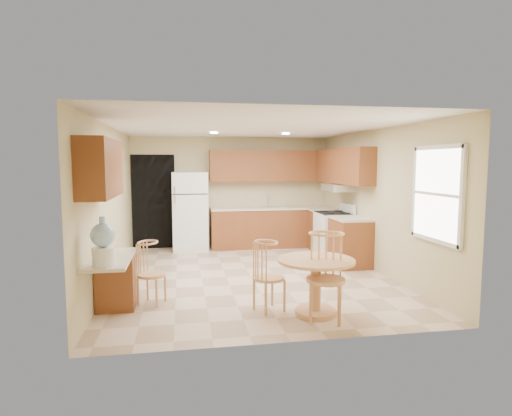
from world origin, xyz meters
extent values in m
plane|color=beige|center=(0.00, 0.00, 0.00)|extent=(5.50, 5.50, 0.00)
cube|color=white|center=(0.00, 0.00, 2.50)|extent=(4.50, 5.50, 0.02)
cube|color=#C6B785|center=(0.00, 2.75, 1.25)|extent=(4.50, 0.02, 2.50)
cube|color=#C6B785|center=(0.00, -2.75, 1.25)|extent=(4.50, 0.02, 2.50)
cube|color=#C6B785|center=(-2.25, 0.00, 1.25)|extent=(0.02, 5.50, 2.50)
cube|color=#C6B785|center=(2.25, 0.00, 1.25)|extent=(0.02, 5.50, 2.50)
cube|color=black|center=(-1.75, 2.73, 1.05)|extent=(0.90, 0.02, 2.10)
cube|color=brown|center=(0.88, 2.45, 0.43)|extent=(2.75, 0.60, 0.87)
cube|color=beige|center=(0.88, 2.45, 0.89)|extent=(2.75, 0.63, 0.04)
cube|color=brown|center=(1.95, 1.85, 0.43)|extent=(0.60, 0.59, 0.87)
cube|color=beige|center=(1.95, 1.85, 0.89)|extent=(0.63, 0.59, 0.04)
cube|color=brown|center=(1.95, 0.40, 0.43)|extent=(0.60, 0.80, 0.87)
cube|color=beige|center=(1.95, 0.40, 0.89)|extent=(0.63, 0.80, 0.04)
cube|color=brown|center=(0.88, 2.58, 1.85)|extent=(2.75, 0.33, 0.70)
cube|color=brown|center=(2.08, 1.21, 1.85)|extent=(0.33, 2.42, 0.70)
cube|color=brown|center=(-2.08, -1.60, 1.85)|extent=(0.33, 1.40, 0.70)
cube|color=silver|center=(0.85, 2.45, 0.91)|extent=(0.78, 0.44, 0.01)
cube|color=silver|center=(2.00, 1.18, 1.42)|extent=(0.50, 0.76, 0.14)
cube|color=brown|center=(-2.00, -1.32, 0.36)|extent=(0.48, 0.42, 0.72)
cube|color=beige|center=(-2.00, -1.70, 0.75)|extent=(0.50, 1.20, 0.04)
cube|color=white|center=(2.23, -1.85, 1.50)|extent=(0.05, 1.00, 1.20)
cube|color=white|center=(2.22, -1.85, 2.12)|extent=(0.05, 1.10, 0.06)
cube|color=white|center=(2.22, -1.85, 0.88)|extent=(0.05, 1.10, 0.06)
cube|color=white|center=(2.22, -2.38, 1.50)|extent=(0.05, 0.06, 1.28)
cube|color=white|center=(2.22, -1.32, 1.50)|extent=(0.05, 0.06, 1.28)
cylinder|color=white|center=(-0.50, 1.20, 2.48)|extent=(0.14, 0.14, 0.02)
cylinder|color=white|center=(0.90, 1.20, 2.48)|extent=(0.14, 0.14, 0.02)
cube|color=white|center=(-0.95, 2.40, 0.86)|extent=(0.76, 0.71, 1.72)
cube|color=black|center=(-0.95, 2.04, 1.26)|extent=(0.74, 0.01, 0.02)
cube|color=silver|center=(-1.27, 2.03, 1.16)|extent=(0.03, 0.03, 0.18)
cube|color=silver|center=(-1.27, 2.03, 1.36)|extent=(0.03, 0.03, 0.14)
cube|color=white|center=(1.92, 1.18, 0.45)|extent=(0.65, 0.76, 0.90)
cube|color=black|center=(1.92, 1.18, 0.91)|extent=(0.64, 0.75, 0.02)
cube|color=white|center=(2.20, 1.18, 1.00)|extent=(0.06, 0.76, 0.18)
cylinder|color=#E4A772|center=(0.52, -1.98, 0.03)|extent=(0.52, 0.52, 0.06)
cylinder|color=#E4A772|center=(0.52, -1.98, 0.35)|extent=(0.13, 0.13, 0.64)
cylinder|color=#E4A772|center=(0.52, -1.98, 0.70)|extent=(0.97, 0.97, 0.04)
cylinder|color=#E4A772|center=(-0.03, -1.73, 0.43)|extent=(0.40, 0.40, 0.04)
cylinder|color=#E4A772|center=(-0.17, -1.59, 0.21)|extent=(0.03, 0.03, 0.43)
cylinder|color=#E4A772|center=(0.11, -1.59, 0.21)|extent=(0.03, 0.03, 0.43)
cylinder|color=#E4A772|center=(-0.17, -1.88, 0.21)|extent=(0.03, 0.03, 0.43)
cylinder|color=#E4A772|center=(0.11, -1.88, 0.21)|extent=(0.03, 0.03, 0.43)
cylinder|color=#E4A772|center=(0.57, -2.20, 0.50)|extent=(0.47, 0.47, 0.04)
cylinder|color=#E4A772|center=(0.40, -2.03, 0.25)|extent=(0.04, 0.04, 0.50)
cylinder|color=#E4A772|center=(0.74, -2.03, 0.25)|extent=(0.04, 0.04, 0.50)
cylinder|color=#E4A772|center=(0.40, -2.37, 0.25)|extent=(0.04, 0.04, 0.50)
cylinder|color=#E4A772|center=(0.74, -2.37, 0.25)|extent=(0.04, 0.04, 0.50)
cylinder|color=#E4A772|center=(-1.55, -1.20, 0.40)|extent=(0.37, 0.37, 0.04)
cylinder|color=#E4A772|center=(-1.68, -1.07, 0.20)|extent=(0.03, 0.03, 0.40)
cylinder|color=#E4A772|center=(-1.42, -1.07, 0.20)|extent=(0.03, 0.03, 0.40)
cylinder|color=#E4A772|center=(-1.68, -1.33, 0.20)|extent=(0.03, 0.03, 0.40)
cylinder|color=#E4A772|center=(-1.42, -1.33, 0.20)|extent=(0.03, 0.03, 0.40)
cylinder|color=white|center=(-2.00, -2.12, 0.88)|extent=(0.25, 0.25, 0.21)
sphere|color=#9AC5EF|center=(-2.00, -2.12, 1.11)|extent=(0.27, 0.27, 0.27)
cylinder|color=#9AC5EF|center=(-2.00, -2.12, 1.29)|extent=(0.07, 0.07, 0.08)
camera|label=1|loc=(-1.13, -7.02, 1.91)|focal=30.00mm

